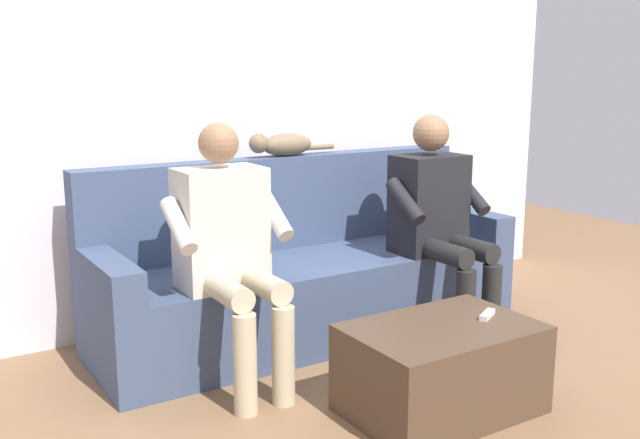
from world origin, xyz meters
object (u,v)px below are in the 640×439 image
(coffee_table, at_px, (441,369))
(person_right_seated, at_px, (228,242))
(person_left_seated, at_px, (437,213))
(cat_on_backrest, at_px, (282,144))
(remote_white, at_px, (487,315))
(couch, at_px, (305,276))

(coffee_table, distance_m, person_right_seated, 1.07)
(coffee_table, relative_size, person_left_seated, 0.66)
(coffee_table, height_order, person_right_seated, person_right_seated)
(cat_on_backrest, relative_size, remote_white, 4.26)
(person_right_seated, bearing_deg, cat_on_backrest, -135.87)
(couch, relative_size, remote_white, 18.54)
(person_left_seated, height_order, remote_white, person_left_seated)
(cat_on_backrest, distance_m, remote_white, 1.51)
(coffee_table, xyz_separation_m, person_right_seated, (0.61, -0.74, 0.47))
(person_left_seated, relative_size, person_right_seated, 1.00)
(couch, height_order, coffee_table, couch)
(coffee_table, relative_size, person_right_seated, 0.66)
(person_right_seated, bearing_deg, person_left_seated, -179.72)
(couch, height_order, cat_on_backrest, cat_on_backrest)
(person_right_seated, relative_size, remote_white, 9.51)
(couch, distance_m, person_right_seated, 0.79)
(person_left_seated, bearing_deg, couch, -30.05)
(remote_white, bearing_deg, couch, 73.06)
(cat_on_backrest, bearing_deg, coffee_table, 89.99)
(person_right_seated, bearing_deg, couch, -149.54)
(person_left_seated, distance_m, person_right_seated, 1.22)
(person_left_seated, distance_m, cat_on_backrest, 0.92)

